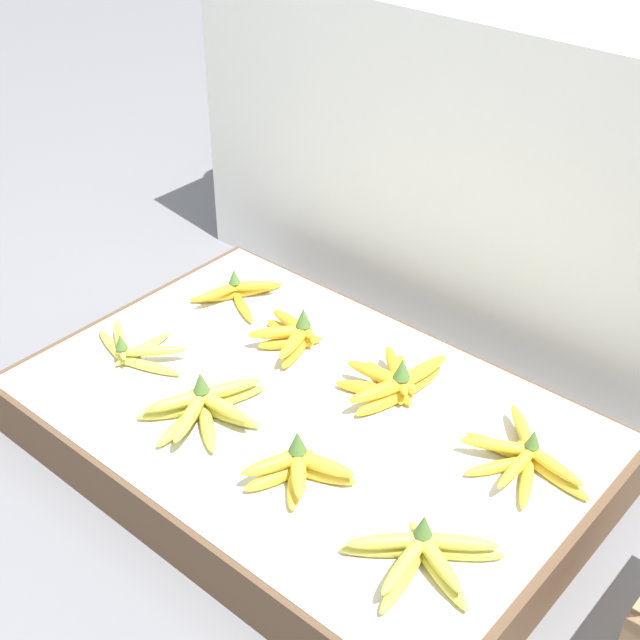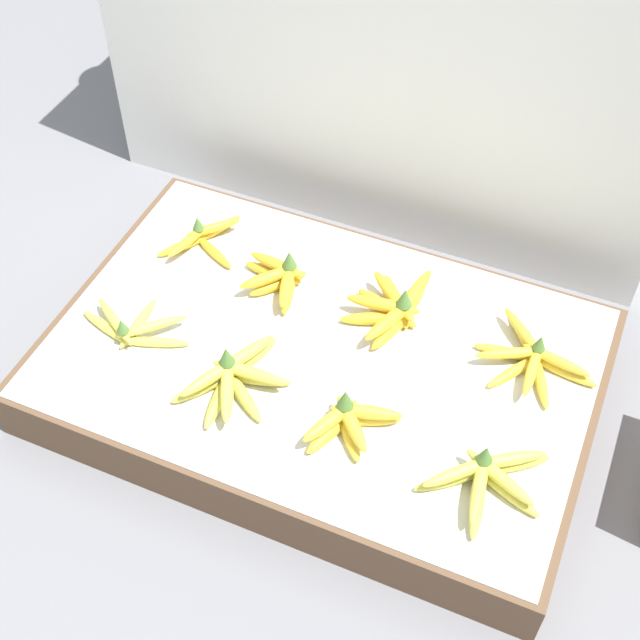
{
  "view_description": "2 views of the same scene",
  "coord_description": "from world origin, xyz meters",
  "px_view_note": "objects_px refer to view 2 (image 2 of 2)",
  "views": [
    {
      "loc": [
        0.96,
        -1.06,
        1.34
      ],
      "look_at": [
        -0.07,
        0.12,
        0.26
      ],
      "focal_mm": 50.0,
      "sensor_mm": 36.0,
      "label": 1
    },
    {
      "loc": [
        0.49,
        -1.14,
        1.66
      ],
      "look_at": [
        -0.02,
        0.03,
        0.2
      ],
      "focal_mm": 50.0,
      "sensor_mm": 36.0,
      "label": 2
    }
  ],
  "objects_px": {
    "banana_bunch_middle_midleft": "(280,277)",
    "banana_bunch_front_left": "(132,328)",
    "banana_bunch_middle_left": "(203,238)",
    "banana_bunch_middle_right": "(531,358)",
    "banana_bunch_front_midleft": "(233,377)",
    "banana_bunch_front_right": "(486,478)",
    "banana_bunch_front_midright": "(349,421)",
    "banana_bunch_middle_midright": "(395,307)"
  },
  "relations": [
    {
      "from": "banana_bunch_middle_left",
      "to": "banana_bunch_middle_midright",
      "type": "relative_size",
      "value": 0.85
    },
    {
      "from": "banana_bunch_front_right",
      "to": "banana_bunch_middle_midleft",
      "type": "relative_size",
      "value": 1.52
    },
    {
      "from": "banana_bunch_front_left",
      "to": "banana_bunch_middle_left",
      "type": "distance_m",
      "value": 0.32
    },
    {
      "from": "banana_bunch_middle_left",
      "to": "banana_bunch_middle_midleft",
      "type": "xyz_separation_m",
      "value": [
        0.23,
        -0.05,
        0.01
      ]
    },
    {
      "from": "banana_bunch_middle_midleft",
      "to": "banana_bunch_middle_left",
      "type": "bearing_deg",
      "value": 166.75
    },
    {
      "from": "banana_bunch_front_left",
      "to": "banana_bunch_middle_left",
      "type": "xyz_separation_m",
      "value": [
        0.01,
        0.32,
        0.0
      ]
    },
    {
      "from": "banana_bunch_front_right",
      "to": "banana_bunch_front_midright",
      "type": "bearing_deg",
      "value": 177.31
    },
    {
      "from": "banana_bunch_front_left",
      "to": "banana_bunch_middle_left",
      "type": "height_order",
      "value": "banana_bunch_middle_left"
    },
    {
      "from": "banana_bunch_middle_left",
      "to": "banana_bunch_middle_midright",
      "type": "height_order",
      "value": "banana_bunch_middle_midright"
    },
    {
      "from": "banana_bunch_front_midleft",
      "to": "banana_bunch_front_right",
      "type": "distance_m",
      "value": 0.56
    },
    {
      "from": "banana_bunch_front_midleft",
      "to": "banana_bunch_middle_right",
      "type": "distance_m",
      "value": 0.64
    },
    {
      "from": "banana_bunch_front_right",
      "to": "banana_bunch_middle_midleft",
      "type": "bearing_deg",
      "value": 151.27
    },
    {
      "from": "banana_bunch_front_midleft",
      "to": "banana_bunch_front_midright",
      "type": "bearing_deg",
      "value": -2.0
    },
    {
      "from": "banana_bunch_front_midright",
      "to": "banana_bunch_middle_left",
      "type": "relative_size",
      "value": 0.79
    },
    {
      "from": "banana_bunch_middle_left",
      "to": "banana_bunch_middle_right",
      "type": "relative_size",
      "value": 0.81
    },
    {
      "from": "banana_bunch_middle_left",
      "to": "banana_bunch_middle_midleft",
      "type": "relative_size",
      "value": 1.35
    },
    {
      "from": "banana_bunch_front_midright",
      "to": "banana_bunch_front_right",
      "type": "distance_m",
      "value": 0.29
    },
    {
      "from": "banana_bunch_front_left",
      "to": "banana_bunch_middle_midright",
      "type": "bearing_deg",
      "value": 28.59
    },
    {
      "from": "banana_bunch_front_right",
      "to": "banana_bunch_middle_midleft",
      "type": "xyz_separation_m",
      "value": [
        -0.59,
        0.33,
        0.0
      ]
    },
    {
      "from": "banana_bunch_front_midleft",
      "to": "banana_bunch_middle_midleft",
      "type": "relative_size",
      "value": 1.69
    },
    {
      "from": "banana_bunch_front_midleft",
      "to": "banana_bunch_middle_midright",
      "type": "height_order",
      "value": "banana_bunch_middle_midright"
    },
    {
      "from": "banana_bunch_front_midleft",
      "to": "banana_bunch_middle_right",
      "type": "height_order",
      "value": "banana_bunch_front_midleft"
    },
    {
      "from": "banana_bunch_front_midright",
      "to": "banana_bunch_middle_midright",
      "type": "xyz_separation_m",
      "value": [
        -0.02,
        0.33,
        -0.0
      ]
    },
    {
      "from": "banana_bunch_front_midright",
      "to": "banana_bunch_front_right",
      "type": "xyz_separation_m",
      "value": [
        0.29,
        -0.01,
        -0.0
      ]
    },
    {
      "from": "banana_bunch_front_midleft",
      "to": "banana_bunch_middle_left",
      "type": "xyz_separation_m",
      "value": [
        -0.27,
        0.36,
        -0.01
      ]
    },
    {
      "from": "banana_bunch_middle_midright",
      "to": "banana_bunch_front_left",
      "type": "bearing_deg",
      "value": -151.41
    },
    {
      "from": "banana_bunch_front_midleft",
      "to": "banana_bunch_front_right",
      "type": "height_order",
      "value": "banana_bunch_front_midleft"
    },
    {
      "from": "banana_bunch_front_midleft",
      "to": "banana_bunch_front_midright",
      "type": "relative_size",
      "value": 1.58
    },
    {
      "from": "banana_bunch_middle_midright",
      "to": "banana_bunch_front_midleft",
      "type": "bearing_deg",
      "value": -127.34
    },
    {
      "from": "banana_bunch_front_left",
      "to": "banana_bunch_middle_right",
      "type": "bearing_deg",
      "value": 17.7
    },
    {
      "from": "banana_bunch_front_right",
      "to": "banana_bunch_middle_midright",
      "type": "xyz_separation_m",
      "value": [
        -0.32,
        0.34,
        0.0
      ]
    },
    {
      "from": "banana_bunch_front_left",
      "to": "banana_bunch_front_midright",
      "type": "height_order",
      "value": "banana_bunch_front_midright"
    },
    {
      "from": "banana_bunch_front_midleft",
      "to": "banana_bunch_middle_right",
      "type": "relative_size",
      "value": 1.02
    },
    {
      "from": "banana_bunch_middle_midleft",
      "to": "banana_bunch_front_left",
      "type": "bearing_deg",
      "value": -132.21
    },
    {
      "from": "banana_bunch_front_midright",
      "to": "banana_bunch_middle_midright",
      "type": "distance_m",
      "value": 0.33
    },
    {
      "from": "banana_bunch_middle_left",
      "to": "banana_bunch_front_left",
      "type": "bearing_deg",
      "value": -91.22
    },
    {
      "from": "banana_bunch_middle_left",
      "to": "banana_bunch_middle_midright",
      "type": "xyz_separation_m",
      "value": [
        0.51,
        -0.04,
        0.01
      ]
    },
    {
      "from": "banana_bunch_front_right",
      "to": "banana_bunch_middle_right",
      "type": "distance_m",
      "value": 0.33
    },
    {
      "from": "banana_bunch_middle_midright",
      "to": "banana_bunch_front_right",
      "type": "bearing_deg",
      "value": -47.46
    },
    {
      "from": "banana_bunch_front_left",
      "to": "banana_bunch_middle_midleft",
      "type": "relative_size",
      "value": 1.66
    },
    {
      "from": "banana_bunch_middle_right",
      "to": "banana_bunch_middle_midleft",
      "type": "bearing_deg",
      "value": -179.65
    },
    {
      "from": "banana_bunch_middle_midright",
      "to": "banana_bunch_middle_right",
      "type": "height_order",
      "value": "banana_bunch_middle_midright"
    }
  ]
}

